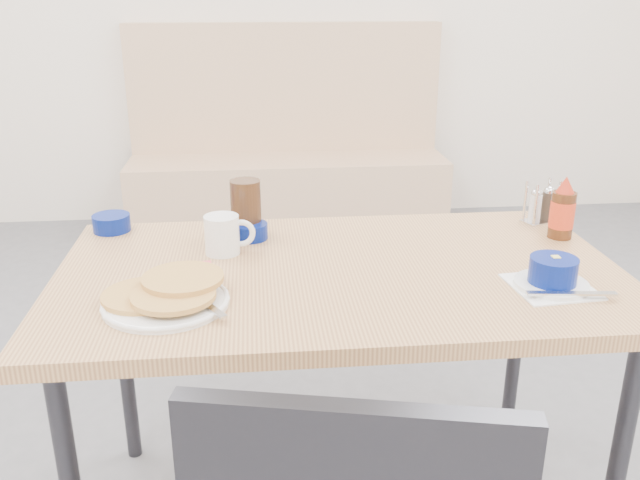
{
  "coord_description": "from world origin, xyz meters",
  "views": [
    {
      "loc": [
        -0.2,
        -1.29,
        1.42
      ],
      "look_at": [
        -0.05,
        0.3,
        0.82
      ],
      "focal_mm": 38.0,
      "sensor_mm": 36.0,
      "label": 1
    }
  ],
  "objects": [
    {
      "name": "amber_tumbler",
      "position": [
        -0.23,
        0.52,
        0.84
      ],
      "size": [
        0.11,
        0.11,
        0.16
      ],
      "primitive_type": "cylinder",
      "rotation": [
        0.0,
        0.0,
        0.29
      ],
      "color": "#3A2212",
      "rests_on": "dining_table"
    },
    {
      "name": "creamer_bowl",
      "position": [
        -0.62,
        0.59,
        0.78
      ],
      "size": [
        0.11,
        0.11,
        0.05
      ],
      "rotation": [
        0.0,
        0.0,
        -0.24
      ],
      "color": "navy",
      "rests_on": "dining_table"
    },
    {
      "name": "butter_bowl",
      "position": [
        -0.22,
        0.49,
        0.78
      ],
      "size": [
        0.1,
        0.1,
        0.04
      ],
      "rotation": [
        0.0,
        0.0,
        -0.05
      ],
      "color": "navy",
      "rests_on": "dining_table"
    },
    {
      "name": "sugar_wrapper",
      "position": [
        -0.34,
        0.32,
        0.76
      ],
      "size": [
        0.04,
        0.03,
        0.0
      ],
      "primitive_type": "cube",
      "rotation": [
        0.0,
        0.0,
        0.15
      ],
      "color": "#EC4E5C",
      "rests_on": "dining_table"
    },
    {
      "name": "dining_table",
      "position": [
        0.0,
        0.25,
        0.7
      ],
      "size": [
        1.4,
        0.8,
        0.76
      ],
      "color": "tan",
      "rests_on": "ground"
    },
    {
      "name": "grits_setting",
      "position": [
        0.48,
        0.09,
        0.79
      ],
      "size": [
        0.22,
        0.2,
        0.08
      ],
      "rotation": [
        0.0,
        0.0,
        0.1
      ],
      "color": "white",
      "rests_on": "dining_table"
    },
    {
      "name": "pancake_plate",
      "position": [
        -0.41,
        0.09,
        0.78
      ],
      "size": [
        0.28,
        0.28,
        0.05
      ],
      "rotation": [
        0.0,
        0.0,
        0.23
      ],
      "color": "white",
      "rests_on": "dining_table"
    },
    {
      "name": "booth_bench",
      "position": [
        0.0,
        2.78,
        0.35
      ],
      "size": [
        1.9,
        0.56,
        1.22
      ],
      "color": "tan",
      "rests_on": "ground"
    },
    {
      "name": "syrup_bottle",
      "position": [
        0.64,
        0.41,
        0.84
      ],
      "size": [
        0.07,
        0.07,
        0.18
      ],
      "rotation": [
        0.0,
        0.0,
        -0.0
      ],
      "color": "#47230F",
      "rests_on": "dining_table"
    },
    {
      "name": "condiment_caddy",
      "position": [
        0.64,
        0.55,
        0.8
      ],
      "size": [
        0.12,
        0.09,
        0.13
      ],
      "rotation": [
        0.0,
        0.0,
        0.35
      ],
      "color": "silver",
      "rests_on": "dining_table"
    },
    {
      "name": "coffee_mug",
      "position": [
        -0.29,
        0.38,
        0.81
      ],
      "size": [
        0.13,
        0.09,
        0.1
      ],
      "rotation": [
        0.0,
        0.0,
        0.09
      ],
      "color": "white",
      "rests_on": "dining_table"
    }
  ]
}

